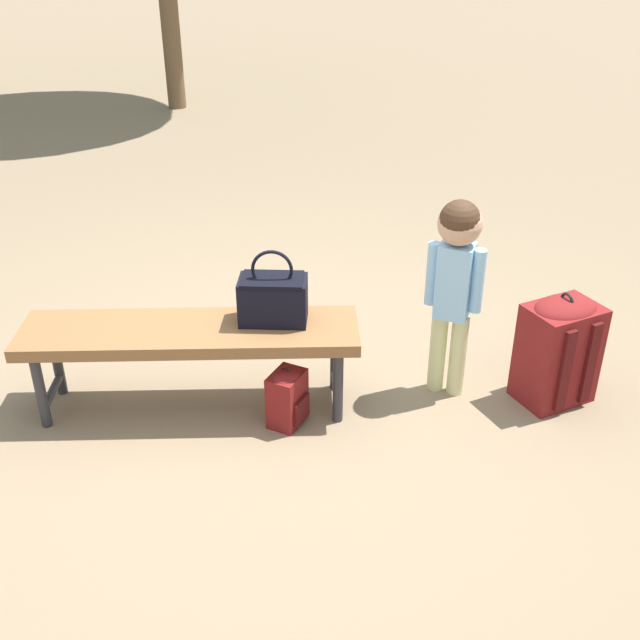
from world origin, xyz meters
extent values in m
plane|color=#7F6B51|center=(0.00, 0.00, 0.00)|extent=(40.00, 40.00, 0.00)
cube|color=brown|center=(-0.49, -0.05, 0.42)|extent=(1.61, 0.45, 0.06)
cylinder|color=#2D2D33|center=(0.20, 0.11, 0.20)|extent=(0.05, 0.05, 0.39)
cylinder|color=#2D2D33|center=(0.21, -0.17, 0.20)|extent=(0.05, 0.05, 0.39)
cylinder|color=#2D2D33|center=(-1.20, 0.07, 0.20)|extent=(0.05, 0.05, 0.39)
cylinder|color=#2D2D33|center=(-1.19, -0.21, 0.20)|extent=(0.05, 0.05, 0.39)
cylinder|color=#2D2D33|center=(0.21, -0.03, 0.10)|extent=(0.05, 0.28, 0.04)
cylinder|color=#2D2D33|center=(-1.19, -0.07, 0.10)|extent=(0.05, 0.28, 0.04)
cube|color=black|center=(-0.10, 0.01, 0.56)|extent=(0.33, 0.19, 0.22)
cube|color=black|center=(-0.10, 0.01, 0.67)|extent=(0.30, 0.20, 0.02)
torus|color=black|center=(-0.10, 0.01, 0.72)|extent=(0.20, 0.02, 0.20)
cylinder|color=#CCCC8C|center=(0.72, 0.11, 0.22)|extent=(0.08, 0.08, 0.44)
cylinder|color=#CCCC8C|center=(0.82, 0.07, 0.22)|extent=(0.08, 0.08, 0.44)
ellipsoid|color=white|center=(0.73, 0.13, 0.02)|extent=(0.08, 0.10, 0.04)
ellipsoid|color=white|center=(0.82, 0.09, 0.02)|extent=(0.08, 0.10, 0.04)
cube|color=#8CBFE5|center=(0.77, 0.09, 0.62)|extent=(0.20, 0.19, 0.37)
cylinder|color=#8CBFE5|center=(0.67, 0.13, 0.64)|extent=(0.06, 0.06, 0.32)
cylinder|color=#8CBFE5|center=(0.87, 0.05, 0.64)|extent=(0.06, 0.06, 0.32)
sphere|color=tan|center=(0.77, 0.09, 0.92)|extent=(0.21, 0.21, 0.21)
sphere|color=#3F2819|center=(0.77, 0.08, 0.94)|extent=(0.19, 0.19, 0.19)
cube|color=maroon|center=(1.30, 0.02, 0.26)|extent=(0.43, 0.39, 0.52)
ellipsoid|color=maroon|center=(1.30, 0.02, 0.50)|extent=(0.41, 0.37, 0.12)
cube|color=#4A1010|center=(1.23, 0.16, 0.18)|extent=(0.24, 0.14, 0.23)
cube|color=#4A1010|center=(1.29, -0.14, 0.26)|extent=(0.06, 0.05, 0.44)
cube|color=#4A1010|center=(1.43, -0.07, 0.26)|extent=(0.06, 0.05, 0.44)
torus|color=black|center=(1.30, 0.02, 0.55)|extent=(0.05, 0.08, 0.08)
cube|color=maroon|center=(-0.03, -0.19, 0.14)|extent=(0.21, 0.23, 0.27)
ellipsoid|color=maroon|center=(-0.03, -0.19, 0.27)|extent=(0.19, 0.22, 0.06)
cube|color=#4A1010|center=(0.04, -0.22, 0.10)|extent=(0.07, 0.13, 0.12)
cube|color=#4A1010|center=(-0.08, -0.12, 0.14)|extent=(0.02, 0.03, 0.23)
cube|color=#4A1010|center=(-0.12, -0.19, 0.14)|extent=(0.02, 0.03, 0.23)
torus|color=black|center=(-0.03, -0.19, 0.29)|extent=(0.04, 0.03, 0.04)
camera|label=1|loc=(0.13, -3.17, 2.21)|focal=42.64mm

